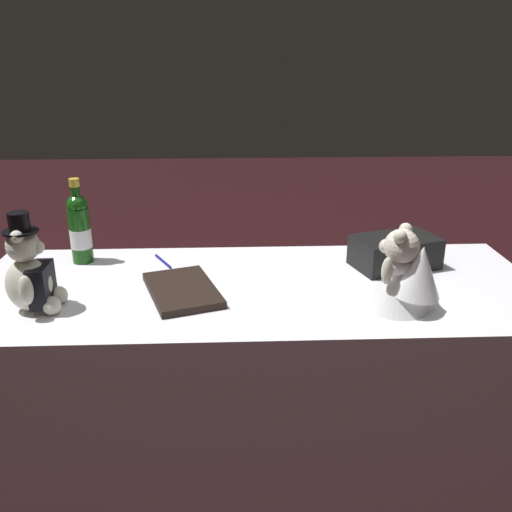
# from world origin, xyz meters

# --- Properties ---
(ground_plane) EXTENTS (12.00, 12.00, 0.00)m
(ground_plane) POSITION_xyz_m (0.00, 0.00, 0.00)
(ground_plane) COLOR black
(reception_table) EXTENTS (1.82, 0.72, 0.72)m
(reception_table) POSITION_xyz_m (0.00, 0.00, 0.36)
(reception_table) COLOR white
(reception_table) RESTS_ON ground_plane
(teddy_bear_groom) EXTENTS (0.16, 0.17, 0.29)m
(teddy_bear_groom) POSITION_xyz_m (-0.65, -0.14, 0.83)
(teddy_bear_groom) COLOR silver
(teddy_bear_groom) RESTS_ON reception_table
(teddy_bear_bride) EXTENTS (0.24, 0.22, 0.25)m
(teddy_bear_bride) POSITION_xyz_m (0.42, -0.18, 0.83)
(teddy_bear_bride) COLOR white
(teddy_bear_bride) RESTS_ON reception_table
(champagne_bottle) EXTENTS (0.07, 0.07, 0.30)m
(champagne_bottle) POSITION_xyz_m (-0.61, 0.23, 0.85)
(champagne_bottle) COLOR #164B12
(champagne_bottle) RESTS_ON reception_table
(signing_pen) EXTENTS (0.08, 0.13, 0.01)m
(signing_pen) POSITION_xyz_m (-0.32, 0.22, 0.73)
(signing_pen) COLOR navy
(signing_pen) RESTS_ON reception_table
(gift_case_black) EXTENTS (0.32, 0.25, 0.11)m
(gift_case_black) POSITION_xyz_m (0.49, 0.14, 0.78)
(gift_case_black) COLOR black
(gift_case_black) RESTS_ON reception_table
(guestbook) EXTENTS (0.28, 0.35, 0.02)m
(guestbook) POSITION_xyz_m (-0.23, -0.05, 0.74)
(guestbook) COLOR black
(guestbook) RESTS_ON reception_table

